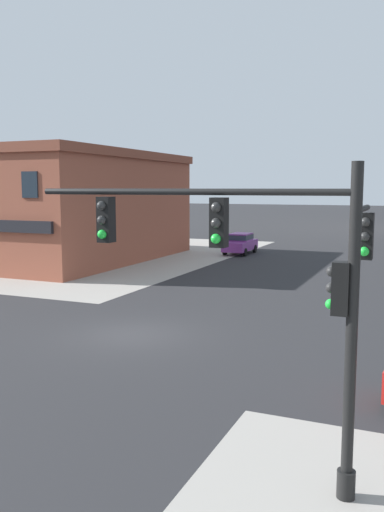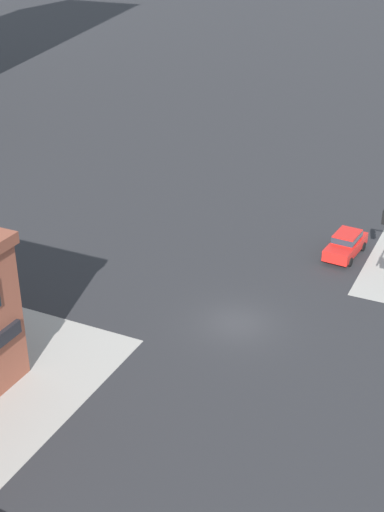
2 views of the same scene
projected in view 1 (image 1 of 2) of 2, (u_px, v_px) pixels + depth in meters
name	position (u px, v px, depth m)	size (l,w,h in m)	color
ground_plane	(131.00, 334.00, 20.08)	(320.00, 320.00, 0.00)	#262628
sidewalk_far_corner	(42.00, 252.00, 46.15)	(32.00, 32.00, 0.02)	gray
traffic_signal_main	(283.00, 278.00, 9.69)	(6.35, 2.09, 5.79)	black
car_main_northbound_far	(240.00, 243.00, 44.59)	(1.92, 4.41, 1.68)	#7A3389
storefront_block_near_corner	(24.00, 205.00, 42.64)	(20.91, 18.49, 8.00)	brown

